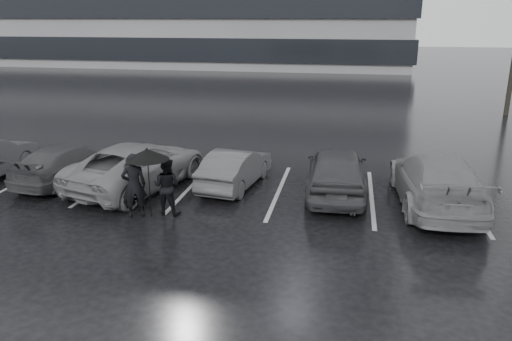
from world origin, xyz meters
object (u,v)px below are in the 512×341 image
object	(u,v)px
pedestrian_right	(167,186)
car_main	(337,171)
car_west_a	(235,168)
car_west_b	(139,165)
pedestrian_left	(134,185)
car_west_c	(69,163)
car_east	(436,180)

from	to	relation	value
pedestrian_right	car_main	bearing A→B (deg)	-145.86
car_main	car_west_a	size ratio (longest dim) A/B	1.20
car_west_a	car_west_b	world-z (taller)	car_west_b
pedestrian_left	car_main	bearing A→B (deg)	179.65
car_main	pedestrian_right	bearing A→B (deg)	26.27
car_main	car_west_b	size ratio (longest dim) A/B	0.85
car_main	car_west_c	xyz separation A→B (m)	(-8.60, -0.30, -0.13)
pedestrian_right	pedestrian_left	bearing A→B (deg)	30.26
car_west_c	car_east	distance (m)	11.38
car_main	car_west_b	bearing A→B (deg)	2.09
car_west_b	car_east	bearing A→B (deg)	-164.20
car_west_b	car_west_c	xyz separation A→B (m)	(-2.49, 0.15, -0.10)
car_west_c	pedestrian_right	world-z (taller)	pedestrian_right
car_west_b	pedestrian_left	distance (m)	2.48
car_west_c	car_west_a	bearing A→B (deg)	-164.93
car_east	pedestrian_right	distance (m)	7.50
car_west_c	car_east	size ratio (longest dim) A/B	0.81
car_west_a	pedestrian_right	xyz separation A→B (m)	(-1.29, -2.60, 0.19)
car_east	pedestrian_left	xyz separation A→B (m)	(-8.01, -2.35, 0.13)
pedestrian_left	pedestrian_right	xyz separation A→B (m)	(0.78, 0.35, -0.09)
car_west_a	pedestrian_right	bearing A→B (deg)	72.00
car_west_b	pedestrian_left	xyz separation A→B (m)	(0.88, -2.31, 0.17)
car_main	pedestrian_left	bearing A→B (deg)	25.71
car_west_b	car_main	bearing A→B (deg)	-160.26
pedestrian_left	car_west_b	bearing A→B (deg)	-97.27
car_west_a	car_main	bearing A→B (deg)	-175.28
car_main	car_west_c	size ratio (longest dim) A/B	1.03
car_east	pedestrian_right	xyz separation A→B (m)	(-7.23, -1.99, 0.04)
car_main	car_west_b	world-z (taller)	car_main
car_main	car_east	distance (m)	2.81
car_east	car_west_b	bearing A→B (deg)	-2.67
car_main	car_west_a	bearing A→B (deg)	-5.76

